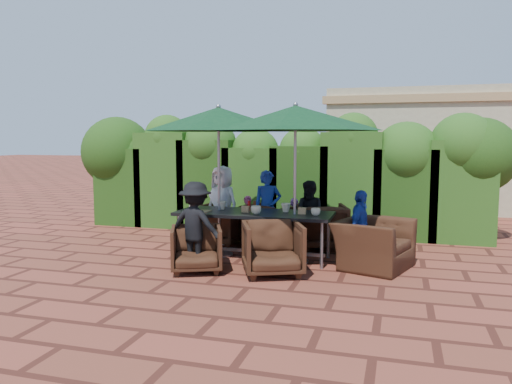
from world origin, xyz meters
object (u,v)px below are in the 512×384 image
(umbrella_right, at_px, (295,118))
(chair_near_right, at_px, (273,246))
(chair_near_left, at_px, (196,247))
(chair_far_left, at_px, (221,222))
(chair_far_right, at_px, (322,224))
(chair_end_right, at_px, (374,236))
(umbrella_left, at_px, (219,120))
(chair_far_mid, at_px, (271,223))
(dining_table, at_px, (254,217))

(umbrella_right, xyz_separation_m, chair_near_right, (-0.14, -0.80, -1.80))
(chair_near_left, relative_size, chair_near_right, 0.88)
(chair_near_left, xyz_separation_m, chair_near_right, (1.10, 0.15, 0.05))
(chair_far_left, xyz_separation_m, chair_near_right, (1.41, -1.70, 0.01))
(chair_near_right, bearing_deg, chair_far_right, 54.56)
(chair_near_right, bearing_deg, chair_end_right, 7.22)
(umbrella_right, bearing_deg, umbrella_left, 175.75)
(chair_far_left, relative_size, chair_near_right, 0.97)
(umbrella_right, distance_m, chair_far_right, 2.09)
(chair_far_mid, height_order, chair_end_right, chair_end_right)
(dining_table, xyz_separation_m, chair_far_left, (-0.89, 0.85, -0.28))
(chair_end_right, bearing_deg, chair_near_left, 129.73)
(chair_far_left, relative_size, chair_near_left, 1.10)
(dining_table, distance_m, chair_end_right, 1.87)
(chair_end_right, bearing_deg, chair_far_left, 90.32)
(chair_near_right, relative_size, chair_end_right, 0.76)
(umbrella_right, height_order, chair_near_left, umbrella_right)
(chair_end_right, bearing_deg, umbrella_left, 106.17)
(umbrella_left, height_order, chair_far_right, umbrella_left)
(dining_table, relative_size, chair_end_right, 2.27)
(umbrella_right, relative_size, chair_far_left, 3.25)
(chair_far_mid, distance_m, chair_end_right, 2.14)
(umbrella_left, distance_m, chair_near_left, 2.12)
(chair_far_mid, bearing_deg, umbrella_right, 144.96)
(chair_far_left, distance_m, chair_end_right, 2.90)
(dining_table, bearing_deg, chair_far_left, 136.05)
(umbrella_right, relative_size, chair_near_right, 3.15)
(umbrella_right, distance_m, chair_near_left, 2.42)
(umbrella_right, height_order, chair_near_right, umbrella_right)
(dining_table, xyz_separation_m, chair_far_mid, (0.02, 1.01, -0.26))
(umbrella_left, xyz_separation_m, chair_near_right, (1.13, -0.90, -1.80))
(chair_far_mid, bearing_deg, chair_end_right, 173.15)
(umbrella_right, bearing_deg, chair_far_right, 76.08)
(chair_far_right, height_order, chair_end_right, chair_end_right)
(chair_near_left, relative_size, chair_end_right, 0.67)
(dining_table, relative_size, chair_far_mid, 3.00)
(chair_near_left, height_order, chair_end_right, chair_end_right)
(chair_far_right, xyz_separation_m, chair_near_left, (-1.50, -2.01, -0.06))
(chair_far_left, distance_m, chair_near_right, 2.21)
(chair_far_left, bearing_deg, chair_near_right, 135.74)
(dining_table, height_order, chair_near_right, chair_near_right)
(chair_near_right, height_order, chair_end_right, chair_end_right)
(chair_end_right, bearing_deg, umbrella_right, 107.90)
(chair_far_left, height_order, chair_end_right, chair_end_right)
(dining_table, height_order, chair_end_right, chair_end_right)
(umbrella_right, xyz_separation_m, chair_far_left, (-1.55, 0.90, -1.81))
(chair_near_left, bearing_deg, chair_end_right, -2.47)
(umbrella_left, relative_size, umbrella_right, 0.94)
(umbrella_right, height_order, chair_far_right, umbrella_right)
(umbrella_left, height_order, chair_end_right, umbrella_left)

